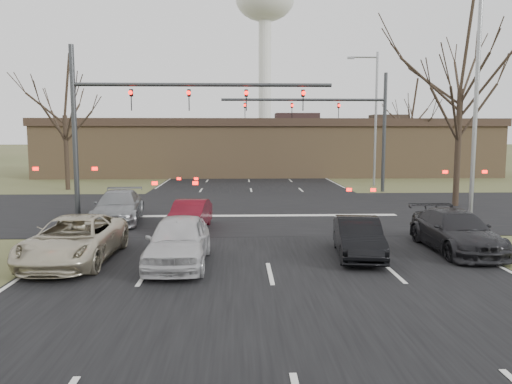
{
  "coord_description": "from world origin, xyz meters",
  "views": [
    {
      "loc": [
        -0.88,
        -10.65,
        3.93
      ],
      "look_at": [
        -0.29,
        5.89,
        2.0
      ],
      "focal_mm": 35.0,
      "sensor_mm": 36.0,
      "label": 1
    }
  ],
  "objects_px": {
    "building": "(268,147)",
    "car_grey_ahead": "(119,207)",
    "streetlight_right_near": "(472,94)",
    "car_black_hatch": "(358,238)",
    "mast_arm_near": "(145,109)",
    "streetlight_right_far": "(374,112)",
    "car_charcoal_sedan": "(456,231)",
    "car_silver_suv": "(74,240)",
    "water_tower": "(265,9)",
    "mast_arm_far": "(343,118)",
    "car_red_ahead": "(190,215)",
    "car_white_sedan": "(178,241)"
  },
  "relations": [
    {
      "from": "building",
      "to": "car_grey_ahead",
      "type": "relative_size",
      "value": 8.81
    },
    {
      "from": "building",
      "to": "streetlight_right_near",
      "type": "bearing_deg",
      "value": -76.31
    },
    {
      "from": "car_black_hatch",
      "to": "mast_arm_near",
      "type": "bearing_deg",
      "value": 141.65
    },
    {
      "from": "building",
      "to": "mast_arm_near",
      "type": "relative_size",
      "value": 3.5
    },
    {
      "from": "mast_arm_near",
      "to": "streetlight_right_far",
      "type": "bearing_deg",
      "value": 43.89
    },
    {
      "from": "streetlight_right_far",
      "to": "car_charcoal_sedan",
      "type": "distance_m",
      "value": 22.14
    },
    {
      "from": "car_silver_suv",
      "to": "water_tower",
      "type": "bearing_deg",
      "value": 85.17
    },
    {
      "from": "building",
      "to": "mast_arm_far",
      "type": "relative_size",
      "value": 3.81
    },
    {
      "from": "water_tower",
      "to": "streetlight_right_far",
      "type": "bearing_deg",
      "value": -87.95
    },
    {
      "from": "mast_arm_far",
      "to": "mast_arm_near",
      "type": "bearing_deg",
      "value": -138.78
    },
    {
      "from": "mast_arm_near",
      "to": "car_red_ahead",
      "type": "xyz_separation_m",
      "value": [
        2.36,
        -3.38,
        -4.46
      ]
    },
    {
      "from": "mast_arm_far",
      "to": "streetlight_right_far",
      "type": "distance_m",
      "value": 5.12
    },
    {
      "from": "mast_arm_near",
      "to": "streetlight_right_near",
      "type": "height_order",
      "value": "streetlight_right_near"
    },
    {
      "from": "streetlight_right_near",
      "to": "car_white_sedan",
      "type": "xyz_separation_m",
      "value": [
        -11.51,
        -5.88,
        -4.84
      ]
    },
    {
      "from": "mast_arm_near",
      "to": "car_red_ahead",
      "type": "height_order",
      "value": "mast_arm_near"
    },
    {
      "from": "streetlight_right_near",
      "to": "car_white_sedan",
      "type": "bearing_deg",
      "value": -152.93
    },
    {
      "from": "streetlight_right_near",
      "to": "car_grey_ahead",
      "type": "distance_m",
      "value": 15.92
    },
    {
      "from": "car_silver_suv",
      "to": "car_charcoal_sedan",
      "type": "relative_size",
      "value": 1.08
    },
    {
      "from": "water_tower",
      "to": "streetlight_right_far",
      "type": "height_order",
      "value": "water_tower"
    },
    {
      "from": "water_tower",
      "to": "car_silver_suv",
      "type": "xyz_separation_m",
      "value": [
        -11.94,
        -115.43,
        -34.77
      ]
    },
    {
      "from": "water_tower",
      "to": "car_red_ahead",
      "type": "bearing_deg",
      "value": -94.6
    },
    {
      "from": "car_black_hatch",
      "to": "streetlight_right_near",
      "type": "bearing_deg",
      "value": 47.25
    },
    {
      "from": "water_tower",
      "to": "mast_arm_far",
      "type": "relative_size",
      "value": 4.0
    },
    {
      "from": "car_red_ahead",
      "to": "car_charcoal_sedan",
      "type": "bearing_deg",
      "value": -17.71
    },
    {
      "from": "water_tower",
      "to": "car_grey_ahead",
      "type": "height_order",
      "value": "water_tower"
    },
    {
      "from": "building",
      "to": "car_silver_suv",
      "type": "bearing_deg",
      "value": -103.36
    },
    {
      "from": "water_tower",
      "to": "streetlight_right_near",
      "type": "relative_size",
      "value": 4.45
    },
    {
      "from": "car_white_sedan",
      "to": "streetlight_right_far",
      "type": "bearing_deg",
      "value": 62.46
    },
    {
      "from": "water_tower",
      "to": "car_red_ahead",
      "type": "height_order",
      "value": "water_tower"
    },
    {
      "from": "mast_arm_near",
      "to": "car_silver_suv",
      "type": "xyz_separation_m",
      "value": [
        -0.71,
        -8.43,
        -4.37
      ]
    },
    {
      "from": "mast_arm_far",
      "to": "car_charcoal_sedan",
      "type": "relative_size",
      "value": 2.38
    },
    {
      "from": "car_charcoal_sedan",
      "to": "streetlight_right_near",
      "type": "bearing_deg",
      "value": 60.55
    },
    {
      "from": "building",
      "to": "car_red_ahead",
      "type": "distance_m",
      "value": 28.87
    },
    {
      "from": "building",
      "to": "car_white_sedan",
      "type": "xyz_separation_m",
      "value": [
        -4.69,
        -33.88,
        -1.92
      ]
    },
    {
      "from": "water_tower",
      "to": "mast_arm_near",
      "type": "bearing_deg",
      "value": -95.99
    },
    {
      "from": "streetlight_right_far",
      "to": "car_black_hatch",
      "type": "height_order",
      "value": "streetlight_right_far"
    },
    {
      "from": "streetlight_right_far",
      "to": "car_black_hatch",
      "type": "xyz_separation_m",
      "value": [
        -6.37,
        -22.09,
        -4.96
      ]
    },
    {
      "from": "car_silver_suv",
      "to": "car_black_hatch",
      "type": "relative_size",
      "value": 1.32
    },
    {
      "from": "water_tower",
      "to": "mast_arm_far",
      "type": "xyz_separation_m",
      "value": [
        0.18,
        -97.0,
        -30.45
      ]
    },
    {
      "from": "mast_arm_near",
      "to": "car_black_hatch",
      "type": "relative_size",
      "value": 3.17
    },
    {
      "from": "building",
      "to": "streetlight_right_far",
      "type": "xyz_separation_m",
      "value": [
        7.32,
        -11.0,
        2.92
      ]
    },
    {
      "from": "car_grey_ahead",
      "to": "car_charcoal_sedan",
      "type": "bearing_deg",
      "value": -30.71
    },
    {
      "from": "streetlight_right_far",
      "to": "mast_arm_near",
      "type": "bearing_deg",
      "value": -136.11
    },
    {
      "from": "car_silver_suv",
      "to": "car_grey_ahead",
      "type": "xyz_separation_m",
      "value": [
        -0.31,
        7.02,
        -0.0
      ]
    },
    {
      "from": "car_red_ahead",
      "to": "mast_arm_near",
      "type": "bearing_deg",
      "value": 130.47
    },
    {
      "from": "car_silver_suv",
      "to": "building",
      "type": "bearing_deg",
      "value": 77.71
    },
    {
      "from": "mast_arm_near",
      "to": "car_black_hatch",
      "type": "bearing_deg",
      "value": -44.68
    },
    {
      "from": "building",
      "to": "car_black_hatch",
      "type": "height_order",
      "value": "building"
    },
    {
      "from": "car_silver_suv",
      "to": "car_red_ahead",
      "type": "relative_size",
      "value": 1.35
    },
    {
      "from": "water_tower",
      "to": "streetlight_right_near",
      "type": "height_order",
      "value": "water_tower"
    }
  ]
}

